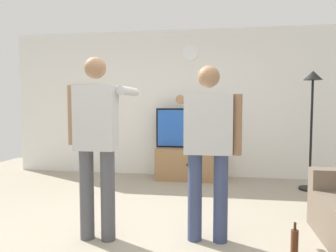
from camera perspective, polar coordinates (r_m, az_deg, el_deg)
The scene contains 10 objects.
ground_plane at distance 3.35m, azimuth -4.52°, elevation -19.75°, with size 8.40×8.40×0.00m, color #9E937F.
back_wall at distance 5.97m, azimuth 1.93°, elevation 4.06°, with size 6.40×0.10×2.70m, color silver.
tv_stand at distance 5.70m, azimuth 3.71°, elevation -6.76°, with size 1.14×0.52×0.56m.
television at distance 5.66m, azimuth 3.78°, elevation -0.38°, with size 1.18×0.07×0.70m.
wall_clock at distance 5.96m, azimuth 4.05°, elevation 13.01°, with size 0.28×0.28×0.03m, color white.
framed_picture at distance 6.40m, azimuth -14.66°, elevation 4.63°, with size 0.67×0.04×0.56m, color brown.
floor_lamp at distance 5.38m, azimuth 24.45°, elevation 3.43°, with size 0.32×0.32×1.85m.
person_standing_nearer_lamp at distance 3.18m, azimuth -12.65°, elevation -2.01°, with size 0.58×0.78×1.80m.
person_standing_nearer_couch at distance 3.10m, azimuth 7.22°, elevation -2.85°, with size 0.64×0.78×1.71m.
beverage_bottle at distance 3.21m, azimuth 21.77°, elevation -18.78°, with size 0.07×0.07×0.30m.
Camera 1 is at (0.71, -2.98, 1.35)m, focal length 33.94 mm.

